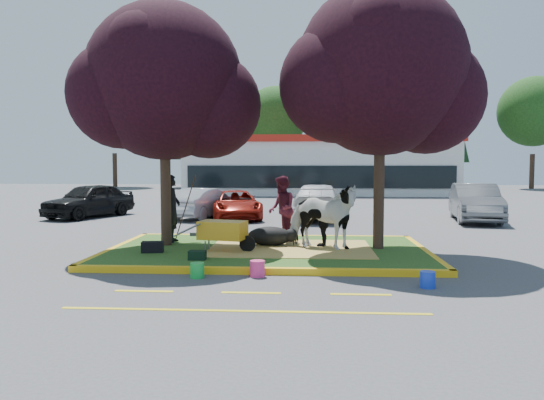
# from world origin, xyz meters

# --- Properties ---
(ground) EXTENTS (90.00, 90.00, 0.00)m
(ground) POSITION_xyz_m (0.00, 0.00, 0.00)
(ground) COLOR #424244
(ground) RESTS_ON ground
(median_island) EXTENTS (8.00, 5.00, 0.15)m
(median_island) POSITION_xyz_m (0.00, 0.00, 0.07)
(median_island) COLOR #224716
(median_island) RESTS_ON ground
(curb_near) EXTENTS (8.30, 0.16, 0.15)m
(curb_near) POSITION_xyz_m (0.00, -2.58, 0.07)
(curb_near) COLOR yellow
(curb_near) RESTS_ON ground
(curb_far) EXTENTS (8.30, 0.16, 0.15)m
(curb_far) POSITION_xyz_m (0.00, 2.58, 0.07)
(curb_far) COLOR yellow
(curb_far) RESTS_ON ground
(curb_left) EXTENTS (0.16, 5.30, 0.15)m
(curb_left) POSITION_xyz_m (-4.08, 0.00, 0.07)
(curb_left) COLOR yellow
(curb_left) RESTS_ON ground
(curb_right) EXTENTS (0.16, 5.30, 0.15)m
(curb_right) POSITION_xyz_m (4.08, 0.00, 0.07)
(curb_right) COLOR yellow
(curb_right) RESTS_ON ground
(straw_bedding) EXTENTS (4.20, 3.00, 0.01)m
(straw_bedding) POSITION_xyz_m (0.60, 0.00, 0.15)
(straw_bedding) COLOR tan
(straw_bedding) RESTS_ON median_island
(tree_purple_left) EXTENTS (5.06, 4.20, 6.51)m
(tree_purple_left) POSITION_xyz_m (-2.78, 0.38, 4.36)
(tree_purple_left) COLOR black
(tree_purple_left) RESTS_ON median_island
(tree_purple_right) EXTENTS (5.30, 4.40, 6.82)m
(tree_purple_right) POSITION_xyz_m (2.92, 0.18, 4.56)
(tree_purple_right) COLOR black
(tree_purple_right) RESTS_ON median_island
(fire_lane_stripe_a) EXTENTS (1.10, 0.12, 0.01)m
(fire_lane_stripe_a) POSITION_xyz_m (-2.00, -4.20, 0.00)
(fire_lane_stripe_a) COLOR yellow
(fire_lane_stripe_a) RESTS_ON ground
(fire_lane_stripe_b) EXTENTS (1.10, 0.12, 0.01)m
(fire_lane_stripe_b) POSITION_xyz_m (0.00, -4.20, 0.00)
(fire_lane_stripe_b) COLOR yellow
(fire_lane_stripe_b) RESTS_ON ground
(fire_lane_stripe_c) EXTENTS (1.10, 0.12, 0.01)m
(fire_lane_stripe_c) POSITION_xyz_m (2.00, -4.20, 0.00)
(fire_lane_stripe_c) COLOR yellow
(fire_lane_stripe_c) RESTS_ON ground
(fire_lane_long) EXTENTS (6.00, 0.10, 0.01)m
(fire_lane_long) POSITION_xyz_m (0.00, -5.40, 0.00)
(fire_lane_long) COLOR yellow
(fire_lane_long) RESTS_ON ground
(retail_building) EXTENTS (20.40, 8.40, 4.40)m
(retail_building) POSITION_xyz_m (2.00, 27.98, 2.25)
(retail_building) COLOR silver
(retail_building) RESTS_ON ground
(treeline) EXTENTS (46.58, 7.80, 14.63)m
(treeline) POSITION_xyz_m (1.23, 37.61, 7.73)
(treeline) COLOR black
(treeline) RESTS_ON ground
(cow) EXTENTS (2.21, 1.67, 1.70)m
(cow) POSITION_xyz_m (1.41, -0.05, 1.00)
(cow) COLOR white
(cow) RESTS_ON median_island
(calf) EXTENTS (1.33, 0.97, 0.52)m
(calf) POSITION_xyz_m (0.03, 0.44, 0.41)
(calf) COLOR black
(calf) RESTS_ON median_island
(handler) EXTENTS (0.49, 0.72, 1.90)m
(handler) POSITION_xyz_m (-2.78, 0.95, 1.10)
(handler) COLOR black
(handler) RESTS_ON median_island
(visitor_a) EXTENTS (0.88, 1.03, 1.87)m
(visitor_a) POSITION_xyz_m (0.32, 1.22, 1.08)
(visitor_a) COLOR #4F1626
(visitor_a) RESTS_ON median_island
(visitor_b) EXTENTS (0.46, 0.78, 1.25)m
(visitor_b) POSITION_xyz_m (1.46, 0.37, 0.78)
(visitor_b) COLOR black
(visitor_b) RESTS_ON median_island
(wheelbarrow) EXTENTS (2.05, 0.92, 0.77)m
(wheelbarrow) POSITION_xyz_m (-1.08, -0.58, 0.68)
(wheelbarrow) COLOR black
(wheelbarrow) RESTS_ON median_island
(gear_bag_dark) EXTENTS (0.57, 0.37, 0.27)m
(gear_bag_dark) POSITION_xyz_m (-2.83, -0.82, 0.29)
(gear_bag_dark) COLOR black
(gear_bag_dark) RESTS_ON median_island
(gear_bag_green) EXTENTS (0.40, 0.25, 0.21)m
(gear_bag_green) POSITION_xyz_m (-1.50, -1.76, 0.26)
(gear_bag_green) COLOR black
(gear_bag_green) RESTS_ON median_island
(bucket_green) EXTENTS (0.32, 0.32, 0.32)m
(bucket_green) POSITION_xyz_m (-1.25, -2.99, 0.16)
(bucket_green) COLOR green
(bucket_green) RESTS_ON ground
(bucket_pink) EXTENTS (0.35, 0.35, 0.34)m
(bucket_pink) POSITION_xyz_m (-0.01, -2.80, 0.17)
(bucket_pink) COLOR #F5367F
(bucket_pink) RESTS_ON ground
(bucket_blue) EXTENTS (0.33, 0.33, 0.31)m
(bucket_blue) POSITION_xyz_m (3.33, -3.58, 0.16)
(bucket_blue) COLOR blue
(bucket_blue) RESTS_ON ground
(car_black) EXTENTS (3.30, 4.75, 1.50)m
(car_black) POSITION_xyz_m (-8.52, 8.94, 0.75)
(car_black) COLOR black
(car_black) RESTS_ON ground
(car_silver) EXTENTS (2.65, 4.19, 1.30)m
(car_silver) POSITION_xyz_m (-3.37, 8.91, 0.65)
(car_silver) COLOR #ACAEB4
(car_silver) RESTS_ON ground
(car_red) EXTENTS (2.84, 4.65, 1.20)m
(car_red) POSITION_xyz_m (-2.00, 8.74, 0.60)
(car_red) COLOR maroon
(car_red) RESTS_ON ground
(car_white) EXTENTS (2.36, 5.18, 1.47)m
(car_white) POSITION_xyz_m (1.50, 8.95, 0.74)
(car_white) COLOR silver
(car_white) RESTS_ON ground
(car_grey) EXTENTS (2.34, 4.88, 1.54)m
(car_grey) POSITION_xyz_m (7.91, 8.28, 0.77)
(car_grey) COLOR #5B5E62
(car_grey) RESTS_ON ground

